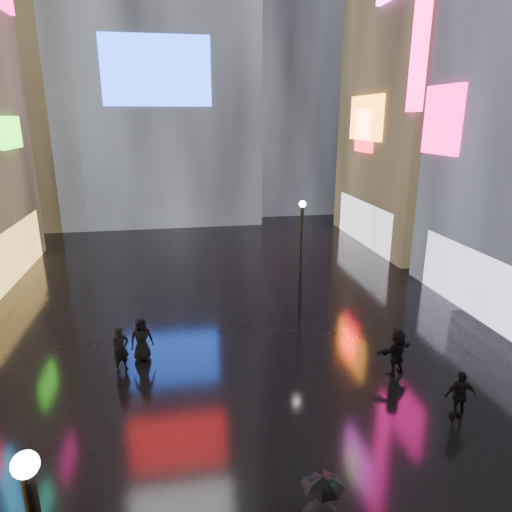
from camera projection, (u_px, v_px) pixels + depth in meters
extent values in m
plane|color=black|center=(226.00, 308.00, 21.74)|extent=(140.00, 140.00, 0.00)
cube|color=#FFC659|center=(13.00, 254.00, 25.07)|extent=(0.20, 10.00, 3.00)
cube|color=#36E919|center=(10.00, 132.00, 24.95)|extent=(0.25, 3.00, 1.71)
cube|color=white|center=(480.00, 286.00, 20.35)|extent=(0.20, 9.00, 3.00)
cube|color=#FF0C72|center=(442.00, 120.00, 22.13)|extent=(0.25, 2.99, 3.26)
cube|color=#FF0C72|center=(423.00, 9.00, 23.25)|extent=(0.25, 1.40, 10.00)
cube|color=black|center=(448.00, 33.00, 29.77)|extent=(10.00, 12.00, 28.00)
cube|color=white|center=(364.00, 222.00, 32.59)|extent=(0.20, 9.00, 3.00)
cube|color=orange|center=(366.00, 118.00, 30.76)|extent=(0.25, 4.92, 2.91)
cube|color=#FF0C1E|center=(364.00, 130.00, 31.11)|extent=(0.25, 2.63, 2.87)
cube|color=#194CFF|center=(156.00, 71.00, 33.63)|extent=(8.00, 0.20, 5.00)
cube|color=black|center=(286.00, 25.00, 42.77)|extent=(12.00, 12.00, 34.00)
cube|color=black|center=(17.00, 61.00, 36.28)|extent=(10.00, 10.00, 26.00)
sphere|color=white|center=(25.00, 465.00, 5.03)|extent=(0.30, 0.30, 0.30)
cylinder|color=black|center=(301.00, 259.00, 20.86)|extent=(0.16, 0.16, 5.00)
sphere|color=white|center=(303.00, 204.00, 20.11)|extent=(0.30, 0.30, 0.30)
imported|color=black|center=(460.00, 395.00, 13.58)|extent=(0.96, 0.48, 1.57)
imported|color=black|center=(141.00, 339.00, 16.87)|extent=(0.97, 0.79, 1.73)
imported|color=black|center=(397.00, 352.00, 15.96)|extent=(1.65, 1.00, 1.70)
imported|color=black|center=(121.00, 349.00, 16.18)|extent=(0.73, 0.66, 1.67)
imported|color=black|center=(322.00, 491.00, 8.25)|extent=(0.79, 0.79, 0.66)
imported|color=black|center=(139.00, 307.00, 16.50)|extent=(1.07, 1.08, 0.84)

